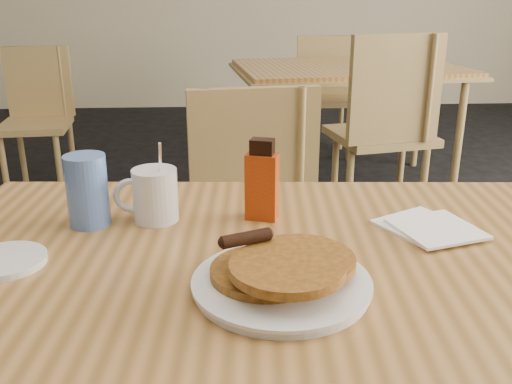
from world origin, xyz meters
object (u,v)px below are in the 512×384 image
chair_main_far (256,212)px  neighbor_table (349,72)px  chair_wall_extra (37,107)px  syrup_bottle (262,182)px  chair_neighbor_near (387,118)px  pancake_plate (282,276)px  blue_tumbler (87,190)px  coffee_mug (154,194)px  main_table (264,280)px  chair_neighbor_far (324,85)px

chair_main_far → neighbor_table: bearing=62.4°
chair_wall_extra → syrup_bottle: (1.20, -2.39, 0.32)m
chair_main_far → chair_neighbor_near: 1.25m
pancake_plate → blue_tumbler: blue_tumbler is taller
chair_main_far → coffee_mug: bearing=-121.5°
main_table → blue_tumbler: size_ratio=9.38×
main_table → coffee_mug: 0.30m
chair_main_far → syrup_bottle: size_ratio=5.41×
pancake_plate → coffee_mug: (-0.23, 0.30, 0.03)m
neighbor_table → chair_neighbor_near: bearing=-87.9°
neighbor_table → pancake_plate: (-0.67, -2.64, 0.06)m
syrup_bottle → pancake_plate: bearing=-70.6°
main_table → coffee_mug: size_ratio=7.94×
main_table → pancake_plate: 0.13m
pancake_plate → coffee_mug: 0.38m
main_table → syrup_bottle: (0.01, 0.19, 0.12)m
pancake_plate → blue_tumbler: (-0.36, 0.29, 0.05)m
chair_main_far → blue_tumbler: size_ratio=6.33×
coffee_mug → blue_tumbler: bearing=-154.9°
chair_main_far → chair_neighbor_near: chair_neighbor_near is taller
neighbor_table → coffee_mug: coffee_mug is taller
syrup_bottle → neighbor_table: bearing=90.7°
neighbor_table → syrup_bottle: (-0.68, -2.34, 0.12)m
chair_main_far → coffee_mug: size_ratio=5.36×
pancake_plate → blue_tumbler: 0.46m
main_table → pancake_plate: bearing=-78.7°
coffee_mug → blue_tumbler: (-0.13, -0.01, 0.02)m
chair_neighbor_far → syrup_bottle: size_ratio=5.05×
chair_neighbor_near → blue_tumbler: 1.92m
chair_neighbor_near → blue_tumbler: size_ratio=6.95×
main_table → chair_neighbor_near: size_ratio=1.35×
main_table → chair_main_far: chair_main_far is taller
chair_neighbor_near → chair_wall_extra: chair_neighbor_near is taller
chair_wall_extra → pancake_plate: 2.96m
chair_neighbor_far → syrup_bottle: syrup_bottle is taller
chair_main_far → chair_neighbor_near: bearing=49.0°
chair_neighbor_near → chair_main_far: bearing=-135.2°
syrup_bottle → chair_neighbor_far: bearing=94.8°
neighbor_table → chair_neighbor_far: bearing=91.3°
chair_wall_extra → blue_tumbler: (0.85, -2.40, 0.31)m
chair_main_far → coffee_mug: (-0.24, -0.53, 0.26)m
coffee_mug → syrup_bottle: size_ratio=1.01×
chair_neighbor_near → syrup_bottle: chair_neighbor_near is taller
main_table → chair_wall_extra: chair_wall_extra is taller
neighbor_table → pancake_plate: size_ratio=5.05×
main_table → chair_wall_extra: (-1.19, 2.58, -0.20)m
chair_neighbor_far → chair_wall_extra: bearing=-157.5°
neighbor_table → blue_tumbler: 2.57m
chair_neighbor_far → blue_tumbler: size_ratio=5.92×
chair_neighbor_far → blue_tumbler: 3.28m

